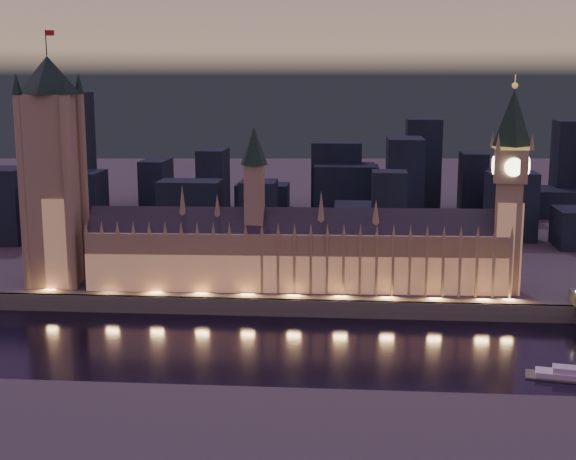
{
  "coord_description": "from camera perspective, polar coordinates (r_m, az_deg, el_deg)",
  "views": [
    {
      "loc": [
        34.45,
        -314.76,
        109.5
      ],
      "look_at": [
        5.0,
        55.0,
        38.0
      ],
      "focal_mm": 50.0,
      "sensor_mm": 36.0,
      "label": 1
    }
  ],
  "objects": [
    {
      "name": "palace_of_westminster",
      "position": [
        386.52,
        0.43,
        -1.51
      ],
      "size": [
        202.0,
        26.42,
        78.0
      ],
      "color": "#9C7C5B",
      "rests_on": "north_bank"
    },
    {
      "name": "embankment_wall",
      "position": [
        372.67,
        -0.94,
        -5.54
      ],
      "size": [
        2000.0,
        2.5,
        8.0
      ],
      "primitive_type": "cube",
      "color": "#53554D",
      "rests_on": "ground"
    },
    {
      "name": "north_bank",
      "position": [
        842.11,
        2.18,
        3.71
      ],
      "size": [
        2000.0,
        960.0,
        8.0
      ],
      "primitive_type": "cube",
      "color": "#433E3E",
      "rests_on": "ground"
    },
    {
      "name": "elizabeth_tower",
      "position": [
        386.39,
        15.53,
        3.86
      ],
      "size": [
        18.0,
        18.0,
        102.13
      ],
      "color": "#9C7C5B",
      "rests_on": "north_bank"
    },
    {
      "name": "victoria_tower",
      "position": [
        405.46,
        -16.4,
        4.73
      ],
      "size": [
        31.68,
        31.68,
        122.81
      ],
      "color": "#9C7C5B",
      "rests_on": "north_bank"
    },
    {
      "name": "city_backdrop",
      "position": [
        566.98,
        4.27,
        2.99
      ],
      "size": [
        456.82,
        215.63,
        88.96
      ],
      "color": "black",
      "rests_on": "north_bank"
    },
    {
      "name": "ground_plane",
      "position": [
        335.04,
        -1.62,
        -8.17
      ],
      "size": [
        2000.0,
        2000.0,
        0.0
      ],
      "primitive_type": "plane",
      "color": "black",
      "rests_on": "ground"
    }
  ]
}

